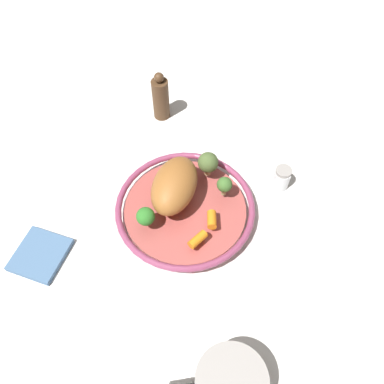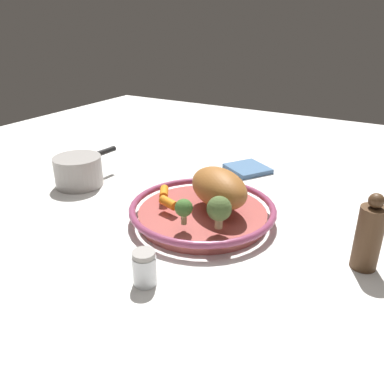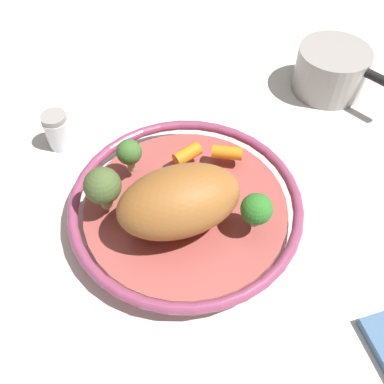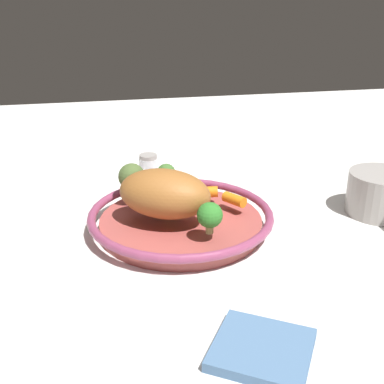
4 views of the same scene
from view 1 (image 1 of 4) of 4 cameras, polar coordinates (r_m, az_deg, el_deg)
The scene contains 12 objects.
ground_plane at distance 0.97m, azimuth -0.98°, elevation -3.19°, with size 2.35×2.35×0.00m, color silver.
serving_bowl at distance 0.95m, azimuth -1.00°, elevation -2.51°, with size 0.34×0.34×0.04m.
roast_chicken_piece at distance 0.91m, azimuth -2.60°, elevation 0.99°, with size 0.17×0.10×0.09m, color #9D602B.
baby_carrot_center at distance 0.90m, azimuth 2.94°, elevation -4.07°, with size 0.02×0.02×0.04m, color orange.
baby_carrot_back at distance 0.87m, azimuth 0.85°, elevation -7.01°, with size 0.02×0.02×0.05m, color orange.
broccoli_floret_mid at distance 0.92m, azimuth 4.82°, elevation 1.06°, with size 0.04×0.04×0.06m.
broccoli_floret_small at distance 0.95m, azimuth 2.38°, elevation 4.34°, with size 0.05×0.05×0.07m.
broccoli_floret_edge at distance 0.88m, azimuth -6.86°, elevation -3.62°, with size 0.04×0.04×0.05m.
salt_shaker at distance 1.01m, azimuth 13.09°, elevation 2.03°, with size 0.04×0.04×0.07m.
pepper_mill at distance 1.14m, azimuth -4.65°, elevation 13.68°, with size 0.05×0.05×0.15m.
saucepan at distance 0.79m, azimuth 5.57°, elevation -26.36°, with size 0.13×0.21×0.08m.
dish_towel at distance 0.97m, azimuth -21.48°, elevation -8.61°, with size 0.12×0.11×0.01m, color #4C7099.
Camera 1 is at (0.50, -0.10, 0.82)m, focal length 36.14 mm.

